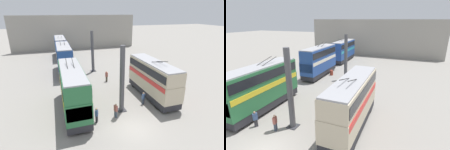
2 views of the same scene
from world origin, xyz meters
TOP-DOWN VIEW (x-y plane):
  - depot_back_wall at (40.36, 0.00)m, footprint 0.50×36.00m
  - support_column_near at (3.60, 0.00)m, footprint 0.97×0.97m
  - support_column_far at (18.54, 0.00)m, footprint 0.97×0.97m
  - bus_left_far at (5.79, -5.20)m, footprint 9.49×2.54m
  - bus_right_near at (5.35, 5.20)m, footprint 9.71×2.54m
  - bus_right_mid at (19.01, 5.20)m, footprint 9.15×2.54m
  - bus_right_far at (31.67, 5.20)m, footprint 9.98×2.54m
  - person_aisle_foreground at (2.49, 1.11)m, footprint 0.47×0.34m
  - person_by_right_row at (2.28, 3.28)m, footprint 0.48×0.42m
  - person_aisle_midway at (12.67, -0.92)m, footprint 0.33×0.46m
  - person_by_left_row at (4.11, -3.07)m, footprint 0.42×0.48m
  - oil_drum at (19.90, 3.25)m, footprint 0.63×0.63m

SIDE VIEW (x-z plane):
  - oil_drum at x=19.90m, z-range 0.00..0.92m
  - person_by_left_row at x=4.11m, z-range 0.04..1.64m
  - person_aisle_foreground at x=2.49m, z-range 0.04..1.67m
  - person_by_right_row at x=2.28m, z-range 0.04..1.68m
  - person_aisle_midway at x=12.67m, z-range 0.06..1.86m
  - bus_left_far at x=5.79m, z-range 0.04..5.50m
  - bus_right_far at x=31.67m, z-range 0.03..5.58m
  - bus_right_near at x=5.35m, z-range 0.05..5.76m
  - bus_right_mid at x=19.01m, z-range 0.05..5.89m
  - support_column_near at x=3.60m, z-range -0.12..7.49m
  - support_column_far at x=18.54m, z-range -0.12..7.49m
  - depot_back_wall at x=40.36m, z-range 0.00..9.86m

